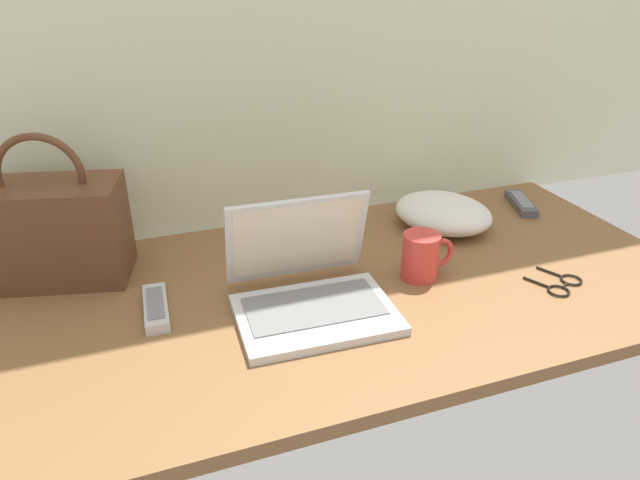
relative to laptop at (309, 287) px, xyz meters
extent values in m
cube|color=brown|center=(0.09, 0.05, -0.06)|extent=(1.60, 0.76, 0.03)
cube|color=silver|center=(0.00, -0.05, -0.04)|extent=(0.32, 0.23, 0.02)
cube|color=slate|center=(0.00, -0.03, -0.03)|extent=(0.28, 0.15, 0.00)
cube|color=silver|center=(0.00, 0.09, 0.07)|extent=(0.30, 0.07, 0.20)
cube|color=beige|center=(0.00, 0.08, 0.07)|extent=(0.27, 0.06, 0.17)
cylinder|color=red|center=(0.27, 0.03, 0.01)|extent=(0.08, 0.08, 0.10)
torus|color=red|center=(0.32, 0.03, 0.01)|extent=(0.07, 0.01, 0.07)
cylinder|color=brown|center=(0.27, 0.03, 0.05)|extent=(0.07, 0.07, 0.00)
cube|color=#4C4C51|center=(0.73, 0.28, -0.03)|extent=(0.10, 0.17, 0.02)
cube|color=slate|center=(0.73, 0.28, -0.02)|extent=(0.07, 0.12, 0.00)
cube|color=#B7B7B7|center=(-0.30, 0.08, -0.03)|extent=(0.05, 0.16, 0.02)
cube|color=slate|center=(-0.30, 0.08, -0.02)|extent=(0.04, 0.12, 0.00)
torus|color=black|center=(0.52, -0.13, -0.04)|extent=(0.06, 0.06, 0.01)
torus|color=black|center=(0.58, -0.10, -0.04)|extent=(0.06, 0.06, 0.01)
cube|color=black|center=(0.55, -0.12, -0.04)|extent=(0.02, 0.01, 0.00)
cube|color=black|center=(0.50, -0.08, -0.04)|extent=(0.03, 0.06, 0.00)
cube|color=black|center=(0.55, -0.06, -0.04)|extent=(0.03, 0.06, 0.00)
cube|color=#59331E|center=(-0.48, 0.30, 0.06)|extent=(0.33, 0.22, 0.22)
torus|color=#59331E|center=(-0.48, 0.30, 0.19)|extent=(0.18, 0.06, 0.18)
ellipsoid|color=silver|center=(0.45, 0.24, 0.00)|extent=(0.32, 0.33, 0.08)
camera|label=1|loc=(-0.32, -0.95, 0.61)|focal=32.55mm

